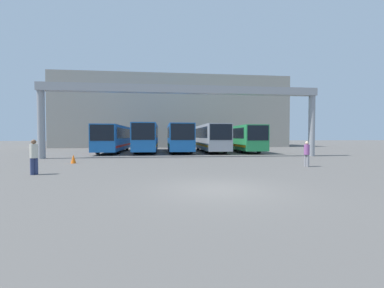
{
  "coord_description": "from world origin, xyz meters",
  "views": [
    {
      "loc": [
        -2.01,
        -9.09,
        1.94
      ],
      "look_at": [
        0.93,
        16.37,
        1.15
      ],
      "focal_mm": 24.0,
      "sensor_mm": 36.0,
      "label": 1
    }
  ],
  "objects": [
    {
      "name": "bus_slot_0",
      "position": [
        -7.79,
        22.47,
        1.81
      ],
      "size": [
        2.49,
        12.24,
        3.15
      ],
      "color": "#1959A5",
      "rests_on": "ground"
    },
    {
      "name": "bus_slot_2",
      "position": [
        0.0,
        21.85,
        1.89
      ],
      "size": [
        2.63,
        11.0,
        3.29
      ],
      "color": "#1959A5",
      "rests_on": "ground"
    },
    {
      "name": "pedestrian_far_center",
      "position": [
        7.07,
        6.17,
        0.86
      ],
      "size": [
        0.34,
        0.34,
        1.61
      ],
      "rotation": [
        0.0,
        0.0,
        2.08
      ],
      "color": "gray",
      "rests_on": "ground"
    },
    {
      "name": "ground_plane",
      "position": [
        0.0,
        0.0,
        0.0
      ],
      "size": [
        200.0,
        200.0,
        0.0
      ],
      "primitive_type": "plane",
      "color": "#514F4C"
    },
    {
      "name": "building_backdrop",
      "position": [
        0.0,
        39.98,
        6.24
      ],
      "size": [
        40.68,
        12.0,
        12.47
      ],
      "color": "gray",
      "rests_on": "ground"
    },
    {
      "name": "traffic_cone",
      "position": [
        -8.31,
        9.94,
        0.32
      ],
      "size": [
        0.36,
        0.36,
        0.64
      ],
      "color": "orange",
      "rests_on": "ground"
    },
    {
      "name": "bus_slot_1",
      "position": [
        -3.89,
        22.58,
        1.92
      ],
      "size": [
        2.49,
        12.44,
        3.33
      ],
      "color": "#1959A5",
      "rests_on": "ground"
    },
    {
      "name": "bus_slot_3",
      "position": [
        3.89,
        22.21,
        1.88
      ],
      "size": [
        2.53,
        11.71,
        3.27
      ],
      "color": "#999EA5",
      "rests_on": "ground"
    },
    {
      "name": "overhead_gantry",
      "position": [
        0.0,
        14.19,
        5.42
      ],
      "size": [
        25.22,
        0.8,
        6.51
      ],
      "color": "gray",
      "rests_on": "ground"
    },
    {
      "name": "bus_slot_4",
      "position": [
        7.79,
        22.11,
        1.82
      ],
      "size": [
        2.5,
        11.51,
        3.15
      ],
      "color": "#268C4C",
      "rests_on": "ground"
    },
    {
      "name": "pedestrian_mid_right",
      "position": [
        -8.42,
        4.57,
        0.94
      ],
      "size": [
        0.37,
        0.37,
        1.77
      ],
      "rotation": [
        0.0,
        0.0,
        3.91
      ],
      "color": "navy",
      "rests_on": "ground"
    }
  ]
}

